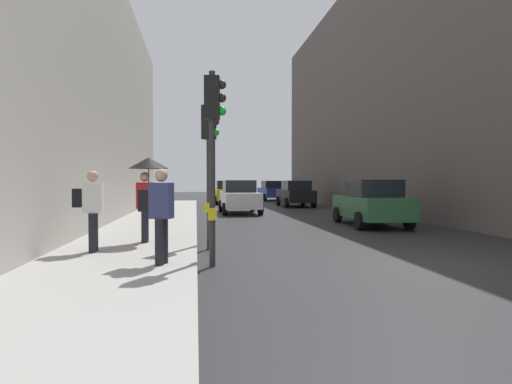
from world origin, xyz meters
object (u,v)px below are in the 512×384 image
object	(u,v)px
traffic_light_near_left	(213,132)
pedestrian_with_grey_backpack	(159,210)
traffic_light_near_right	(210,147)
car_green_estate	(371,203)
car_dark_suv	(295,194)
pedestrian_with_umbrella	(147,176)
car_blue_van	(272,191)
car_yellow_taxi	(227,192)
car_white_compact	(239,197)
pedestrian_with_black_backpack	(91,206)

from	to	relation	value
traffic_light_near_left	pedestrian_with_grey_backpack	xyz separation A→B (m)	(-1.02, -0.39, -1.50)
traffic_light_near_right	car_green_estate	world-z (taller)	traffic_light_near_right
traffic_light_near_right	car_green_estate	xyz separation A→B (m)	(6.28, 4.61, -1.66)
car_dark_suv	pedestrian_with_umbrella	world-z (taller)	pedestrian_with_umbrella
traffic_light_near_right	car_blue_van	world-z (taller)	traffic_light_near_right
car_green_estate	car_dark_suv	bearing A→B (deg)	89.68
traffic_light_near_right	pedestrian_with_umbrella	world-z (taller)	traffic_light_near_right
traffic_light_near_right	car_yellow_taxi	distance (m)	21.28
traffic_light_near_right	pedestrian_with_grey_backpack	distance (m)	3.02
traffic_light_near_right	car_white_compact	distance (m)	11.86
car_blue_van	car_green_estate	bearing A→B (deg)	-90.27
car_dark_suv	pedestrian_with_umbrella	xyz separation A→B (m)	(-7.90, -16.59, 0.96)
traffic_light_near_right	car_white_compact	world-z (taller)	traffic_light_near_right
car_yellow_taxi	car_blue_van	size ratio (longest dim) A/B	0.99
car_dark_suv	pedestrian_with_black_backpack	distance (m)	20.02
traffic_light_near_left	car_dark_suv	bearing A→B (deg)	71.60
pedestrian_with_umbrella	pedestrian_with_black_backpack	distance (m)	1.82
traffic_light_near_right	car_blue_van	size ratio (longest dim) A/B	0.86
car_white_compact	pedestrian_with_black_backpack	bearing A→B (deg)	-109.98
car_blue_van	pedestrian_with_grey_backpack	bearing A→B (deg)	-104.53
pedestrian_with_umbrella	pedestrian_with_grey_backpack	xyz separation A→B (m)	(0.53, -2.88, -0.68)
traffic_light_near_right	car_dark_suv	xyz separation A→B (m)	(6.35, 16.98, -1.66)
traffic_light_near_left	car_yellow_taxi	size ratio (longest dim) A/B	0.92
car_green_estate	car_dark_suv	xyz separation A→B (m)	(0.07, 12.37, 0.00)
car_yellow_taxi	car_dark_suv	distance (m)	5.98
traffic_light_near_left	pedestrian_with_umbrella	bearing A→B (deg)	122.00
car_dark_suv	pedestrian_with_grey_backpack	bearing A→B (deg)	-110.72
traffic_light_near_left	pedestrian_with_umbrella	size ratio (longest dim) A/B	1.80
pedestrian_with_umbrella	pedestrian_with_black_backpack	xyz separation A→B (m)	(-1.05, -1.32, -0.68)
car_yellow_taxi	pedestrian_with_black_backpack	distance (m)	22.53
traffic_light_near_left	pedestrian_with_umbrella	xyz separation A→B (m)	(-1.55, 2.49, -0.82)
pedestrian_with_umbrella	pedestrian_with_grey_backpack	size ratio (longest dim) A/B	1.21
pedestrian_with_umbrella	car_yellow_taxi	bearing A→B (deg)	80.21
car_green_estate	car_dark_suv	size ratio (longest dim) A/B	1.02
traffic_light_near_right	pedestrian_with_black_backpack	bearing A→B (deg)	-160.39
car_yellow_taxi	car_blue_van	bearing A→B (deg)	48.57
car_blue_van	pedestrian_with_grey_backpack	xyz separation A→B (m)	(-7.40, -28.53, 0.29)
traffic_light_near_right	pedestrian_with_umbrella	distance (m)	1.75
pedestrian_with_umbrella	pedestrian_with_black_backpack	bearing A→B (deg)	-128.41
traffic_light_near_left	car_white_compact	distance (m)	13.93
car_blue_van	car_dark_suv	bearing A→B (deg)	-90.21
car_yellow_taxi	car_green_estate	world-z (taller)	same
pedestrian_with_umbrella	pedestrian_with_grey_backpack	world-z (taller)	pedestrian_with_umbrella
traffic_light_near_right	pedestrian_with_grey_backpack	size ratio (longest dim) A/B	2.08
traffic_light_near_left	car_dark_suv	world-z (taller)	traffic_light_near_left
car_yellow_taxi	pedestrian_with_grey_backpack	distance (m)	23.80
car_green_estate	pedestrian_with_black_backpack	size ratio (longest dim) A/B	2.43
traffic_light_near_left	car_blue_van	world-z (taller)	traffic_light_near_left
traffic_light_near_left	car_green_estate	xyz separation A→B (m)	(6.27, 6.70, -1.78)
pedestrian_with_umbrella	pedestrian_with_black_backpack	size ratio (longest dim) A/B	1.21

